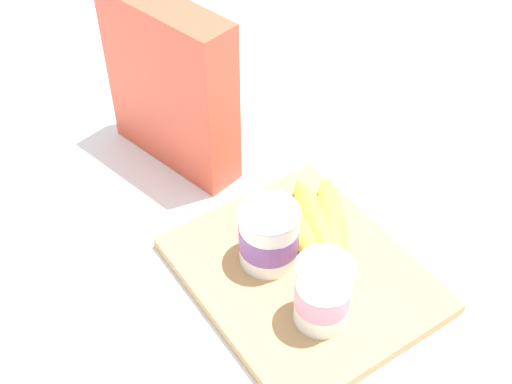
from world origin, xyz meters
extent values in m
plane|color=white|center=(0.00, 0.00, 0.00)|extent=(2.40, 2.40, 0.00)
cube|color=tan|center=(0.00, 0.00, 0.01)|extent=(0.29, 0.25, 0.02)
cube|color=#D85138|center=(0.29, 0.01, 0.12)|extent=(0.21, 0.10, 0.24)
cylinder|color=white|center=(-0.07, 0.02, 0.06)|extent=(0.06, 0.06, 0.09)
cylinder|color=pink|center=(-0.07, 0.02, 0.06)|extent=(0.06, 0.06, 0.03)
cylinder|color=silver|center=(-0.07, 0.02, 0.10)|extent=(0.06, 0.06, 0.00)
cylinder|color=white|center=(0.04, 0.02, 0.06)|extent=(0.07, 0.07, 0.08)
cylinder|color=#7A4C99|center=(0.04, 0.02, 0.06)|extent=(0.07, 0.07, 0.03)
cylinder|color=silver|center=(0.04, 0.02, 0.10)|extent=(0.07, 0.07, 0.00)
ellipsoid|color=yellow|center=(0.03, -0.06, 0.03)|extent=(0.15, 0.12, 0.04)
ellipsoid|color=yellow|center=(0.04, -0.05, 0.04)|extent=(0.16, 0.09, 0.04)
ellipsoid|color=yellow|center=(0.04, -0.03, 0.03)|extent=(0.15, 0.06, 0.03)
cylinder|color=brown|center=(-0.04, -0.02, 0.03)|extent=(0.01, 0.01, 0.02)
camera|label=1|loc=(-0.40, 0.34, 0.65)|focal=47.60mm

